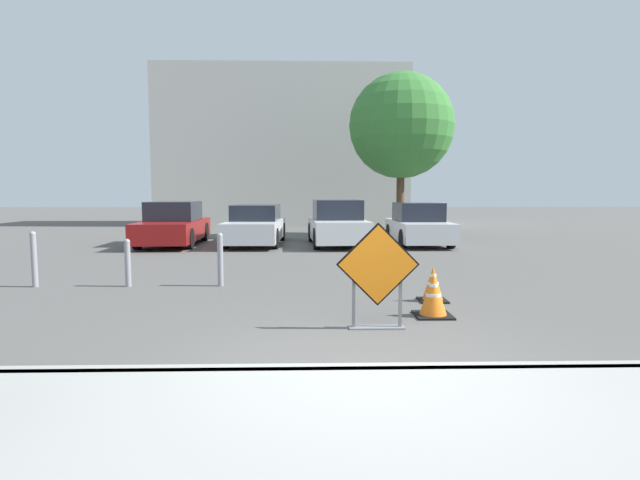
{
  "coord_description": "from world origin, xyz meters",
  "views": [
    {
      "loc": [
        -0.53,
        -4.7,
        1.82
      ],
      "look_at": [
        -0.23,
        7.16,
        0.69
      ],
      "focal_mm": 28.0,
      "sensor_mm": 36.0,
      "label": 1
    }
  ],
  "objects": [
    {
      "name": "ground_plane",
      "position": [
        0.0,
        10.0,
        0.0
      ],
      "size": [
        96.0,
        96.0,
        0.0
      ],
      "primitive_type": "plane",
      "color": "#565451"
    },
    {
      "name": "sidewalk_strip",
      "position": [
        0.0,
        -1.34,
        0.07
      ],
      "size": [
        23.19,
        2.68,
        0.14
      ],
      "color": "#999993",
      "rests_on": "ground_plane"
    },
    {
      "name": "curb_lip",
      "position": [
        0.0,
        0.0,
        0.07
      ],
      "size": [
        23.19,
        0.2,
        0.14
      ],
      "color": "#999993",
      "rests_on": "ground_plane"
    },
    {
      "name": "road_closed_sign",
      "position": [
        0.4,
        1.82,
        0.76
      ],
      "size": [
        1.11,
        0.2,
        1.43
      ],
      "color": "black",
      "rests_on": "ground_plane"
    },
    {
      "name": "traffic_cone_nearest",
      "position": [
        1.33,
        2.5,
        0.3
      ],
      "size": [
        0.54,
        0.54,
        0.63
      ],
      "color": "black",
      "rests_on": "ground_plane"
    },
    {
      "name": "traffic_cone_second",
      "position": [
        1.58,
        3.52,
        0.29
      ],
      "size": [
        0.46,
        0.46,
        0.59
      ],
      "color": "black",
      "rests_on": "ground_plane"
    },
    {
      "name": "parked_car_nearest",
      "position": [
        -5.2,
        12.83,
        0.69
      ],
      "size": [
        1.98,
        4.69,
        1.51
      ],
      "rotation": [
        0.0,
        0.0,
        3.18
      ],
      "color": "maroon",
      "rests_on": "ground_plane"
    },
    {
      "name": "parked_car_second",
      "position": [
        -2.34,
        12.88,
        0.65
      ],
      "size": [
        1.92,
        4.62,
        1.39
      ],
      "rotation": [
        0.0,
        0.0,
        3.11
      ],
      "color": "silver",
      "rests_on": "ground_plane"
    },
    {
      "name": "parked_car_third",
      "position": [
        0.51,
        12.56,
        0.72
      ],
      "size": [
        2.04,
        4.26,
        1.57
      ],
      "rotation": [
        0.0,
        0.0,
        3.2
      ],
      "color": "silver",
      "rests_on": "ground_plane"
    },
    {
      "name": "parked_car_fourth",
      "position": [
        3.37,
        12.72,
        0.67
      ],
      "size": [
        1.79,
        4.15,
        1.47
      ],
      "rotation": [
        0.0,
        0.0,
        3.15
      ],
      "color": "silver",
      "rests_on": "ground_plane"
    },
    {
      "name": "bollard_nearest",
      "position": [
        -2.23,
        4.98,
        0.55
      ],
      "size": [
        0.12,
        0.12,
        1.05
      ],
      "color": "gray",
      "rests_on": "ground_plane"
    },
    {
      "name": "bollard_second",
      "position": [
        -4.02,
        4.98,
        0.49
      ],
      "size": [
        0.12,
        0.12,
        0.93
      ],
      "color": "gray",
      "rests_on": "ground_plane"
    },
    {
      "name": "bollard_third",
      "position": [
        -5.81,
        4.98,
        0.57
      ],
      "size": [
        0.12,
        0.12,
        1.08
      ],
      "color": "gray",
      "rests_on": "ground_plane"
    },
    {
      "name": "building_facade_backdrop",
      "position": [
        -1.88,
        24.52,
        4.32
      ],
      "size": [
        13.82,
        5.0,
        8.65
      ],
      "color": "beige",
      "rests_on": "ground_plane"
    },
    {
      "name": "street_tree_behind_lot",
      "position": [
        3.29,
        15.74,
        4.51
      ],
      "size": [
        4.24,
        4.24,
        6.64
      ],
      "color": "#513823",
      "rests_on": "ground_plane"
    }
  ]
}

